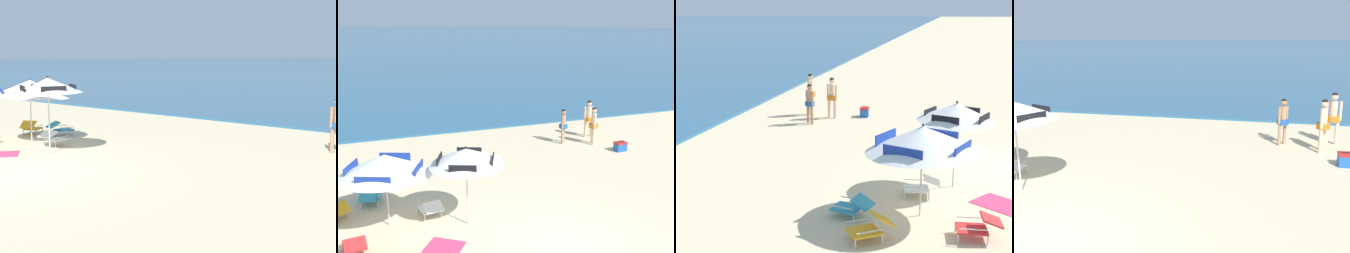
{
  "view_description": "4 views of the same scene",
  "coord_description": "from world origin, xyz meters",
  "views": [
    {
      "loc": [
        9.99,
        -6.11,
        2.77
      ],
      "look_at": [
        0.4,
        4.67,
        0.72
      ],
      "focal_mm": 52.92,
      "sensor_mm": 36.0,
      "label": 1
    },
    {
      "loc": [
        -4.31,
        -7.17,
        5.31
      ],
      "look_at": [
        0.9,
        6.19,
        1.48
      ],
      "focal_mm": 41.09,
      "sensor_mm": 36.0,
      "label": 2
    },
    {
      "loc": [
        -13.86,
        2.31,
        4.39
      ],
      "look_at": [
        -0.17,
        5.3,
        1.03
      ],
      "focal_mm": 51.64,
      "sensor_mm": 36.0,
      "label": 3
    },
    {
      "loc": [
        3.77,
        -5.16,
        3.54
      ],
      "look_at": [
        0.99,
        6.74,
        0.67
      ],
      "focal_mm": 40.13,
      "sensor_mm": 36.0,
      "label": 4
    }
  ],
  "objects": [
    {
      "name": "ground_plane",
      "position": [
        0.0,
        0.0,
        0.0
      ],
      "size": [
        800.0,
        800.0,
        0.0
      ],
      "primitive_type": "plane",
      "color": "beige"
    },
    {
      "name": "ocean_water",
      "position": [
        0.0,
        411.12,
        0.05
      ],
      "size": [
        800.0,
        800.0,
        0.1
      ],
      "primitive_type": "cube",
      "color": "#285B7F",
      "rests_on": "ground"
    },
    {
      "name": "beach_umbrella_striped_main",
      "position": [
        -3.85,
        2.79,
        1.74
      ],
      "size": [
        3.09,
        3.1,
        2.08
      ],
      "color": "silver",
      "rests_on": "ground"
    },
    {
      "name": "beach_umbrella_striped_second",
      "position": [
        -1.83,
        2.08,
        1.95
      ],
      "size": [
        2.78,
        2.78,
        2.23
      ],
      "color": "silver",
      "rests_on": "ground"
    },
    {
      "name": "lounge_chair_under_umbrella",
      "position": [
        -4.27,
        4.22,
        0.27
      ],
      "size": [
        0.73,
        0.99,
        0.52
      ],
      "color": "teal",
      "rests_on": "ground"
    },
    {
      "name": "lounge_chair_beside_umbrella",
      "position": [
        -4.73,
        1.59,
        0.28
      ],
      "size": [
        0.63,
        0.92,
        0.51
      ],
      "color": "red",
      "rests_on": "ground"
    },
    {
      "name": "lounge_chair_facing_sea",
      "position": [
        -2.7,
        2.82,
        0.28
      ],
      "size": [
        0.66,
        0.94,
        0.51
      ],
      "color": "white",
      "rests_on": "ground"
    },
    {
      "name": "person_standing_near_shore",
      "position": [
        4.28,
        7.66,
        0.92
      ],
      "size": [
        0.39,
        0.39,
        1.59
      ],
      "color": "tan",
      "rests_on": "ground"
    },
    {
      "name": "person_standing_beside",
      "position": [
        5.93,
        8.11,
        1.04
      ],
      "size": [
        0.53,
        0.44,
        1.79
      ],
      "color": "beige",
      "rests_on": "ground"
    },
    {
      "name": "person_wading_in",
      "position": [
        5.49,
        7.05,
        0.99
      ],
      "size": [
        0.42,
        0.48,
        1.71
      ],
      "color": "beige",
      "rests_on": "ground"
    },
    {
      "name": "cooler_box",
      "position": [
        6.03,
        5.75,
        0.2
      ],
      "size": [
        0.51,
        0.37,
        0.43
      ],
      "color": "#1E56A8",
      "rests_on": "ground"
    }
  ]
}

